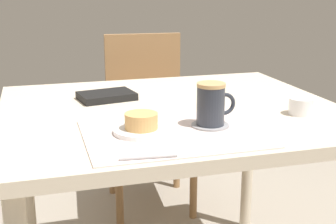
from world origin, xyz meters
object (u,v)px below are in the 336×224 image
object	(u,v)px
dining_table	(172,130)
pastry	(141,121)
wooden_chair	(147,111)
coffee_mug	(212,104)
sugar_bowl	(301,106)
pastry_plate	(141,131)
small_book	(107,96)

from	to	relation	value
dining_table	pastry	world-z (taller)	pastry
wooden_chair	coffee_mug	world-z (taller)	wooden_chair
pastry	sugar_bowl	world-z (taller)	pastry
pastry_plate	wooden_chair	bearing A→B (deg)	75.72
dining_table	small_book	world-z (taller)	small_book
dining_table	small_book	size ratio (longest dim) A/B	5.88
coffee_mug	small_book	xyz separation A→B (m)	(-0.23, 0.39, -0.05)
wooden_chair	sugar_bowl	distance (m)	1.07
pastry_plate	pastry	world-z (taller)	pastry
wooden_chair	sugar_bowl	xyz separation A→B (m)	(0.23, -1.01, 0.27)
wooden_chair	pastry_plate	distance (m)	1.12
dining_table	coffee_mug	bearing A→B (deg)	-79.78
small_book	pastry	bearing A→B (deg)	-96.12
wooden_chair	pastry	distance (m)	1.13
coffee_mug	sugar_bowl	world-z (taller)	coffee_mug
dining_table	pastry	size ratio (longest dim) A/B	12.32
wooden_chair	coffee_mug	bearing A→B (deg)	89.98
dining_table	small_book	distance (m)	0.26
dining_table	pastry	distance (m)	0.31
coffee_mug	small_book	bearing A→B (deg)	120.04
wooden_chair	pastry_plate	size ratio (longest dim) A/B	5.78
pastry_plate	sugar_bowl	world-z (taller)	sugar_bowl
pastry	coffee_mug	size ratio (longest dim) A/B	0.75
pastry_plate	small_book	bearing A→B (deg)	94.25
pastry	small_book	xyz separation A→B (m)	(-0.03, 0.40, -0.02)
dining_table	small_book	bearing A→B (deg)	139.27
dining_table	pastry	bearing A→B (deg)	-122.99
pastry	small_book	world-z (taller)	pastry
dining_table	pastry_plate	size ratio (longest dim) A/B	7.21
coffee_mug	small_book	world-z (taller)	coffee_mug
pastry_plate	pastry	xyz separation A→B (m)	(0.00, 0.00, 0.03)
pastry_plate	sugar_bowl	size ratio (longest dim) A/B	2.10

